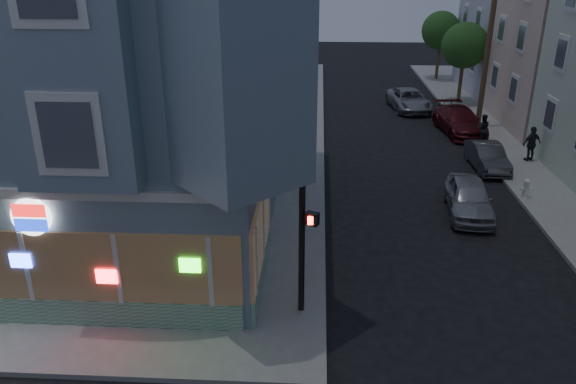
# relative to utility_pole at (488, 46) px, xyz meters

# --- Properties ---
(sidewalk_nw) EXTENTS (33.00, 42.00, 0.15)m
(sidewalk_nw) POSITION_rel_utility_pole_xyz_m (-25.50, -1.00, -4.72)
(sidewalk_nw) COLOR gray
(sidewalk_nw) RESTS_ON ground
(corner_building) EXTENTS (14.60, 14.60, 11.40)m
(corner_building) POSITION_rel_utility_pole_xyz_m (-18.00, -13.02, 1.02)
(corner_building) COLOR gray
(corner_building) RESTS_ON sidewalk_nw
(row_house_d) EXTENTS (12.00, 8.60, 10.50)m
(row_house_d) POSITION_rel_utility_pole_xyz_m (7.50, 10.00, 0.60)
(row_house_d) COLOR #A8A4B5
(row_house_d) RESTS_ON sidewalk_ne
(utility_pole) EXTENTS (2.20, 0.30, 9.00)m
(utility_pole) POSITION_rel_utility_pole_xyz_m (0.00, 0.00, 0.00)
(utility_pole) COLOR #4C3826
(utility_pole) RESTS_ON sidewalk_ne
(street_tree_near) EXTENTS (3.00, 3.00, 5.30)m
(street_tree_near) POSITION_rel_utility_pole_xyz_m (0.20, 6.00, -0.86)
(street_tree_near) COLOR #4C3826
(street_tree_near) RESTS_ON sidewalk_ne
(street_tree_far) EXTENTS (3.00, 3.00, 5.30)m
(street_tree_far) POSITION_rel_utility_pole_xyz_m (0.20, 14.00, -0.86)
(street_tree_far) COLOR #4C3826
(street_tree_far) RESTS_ON sidewalk_ne
(pedestrian_a) EXTENTS (0.76, 0.59, 1.55)m
(pedestrian_a) POSITION_rel_utility_pole_xyz_m (-0.61, -3.11, -3.87)
(pedestrian_a) COLOR black
(pedestrian_a) RESTS_ON sidewalk_ne
(pedestrian_b) EXTENTS (1.09, 0.77, 1.71)m
(pedestrian_b) POSITION_rel_utility_pole_xyz_m (1.00, -5.86, -3.79)
(pedestrian_b) COLOR #27242D
(pedestrian_b) RESTS_ON sidewalk_ne
(parked_car_a) EXTENTS (2.02, 4.17, 1.37)m
(parked_car_a) POSITION_rel_utility_pole_xyz_m (-3.40, -11.95, -4.11)
(parked_car_a) COLOR #94979B
(parked_car_a) RESTS_ON ground
(parked_car_b) EXTENTS (1.42, 3.72, 1.21)m
(parked_car_b) POSITION_rel_utility_pole_xyz_m (-1.30, -6.75, -4.19)
(parked_car_b) COLOR #3D3E42
(parked_car_b) RESTS_ON ground
(parked_car_c) EXTENTS (2.56, 5.14, 1.43)m
(parked_car_c) POSITION_rel_utility_pole_xyz_m (-1.30, -0.87, -4.08)
(parked_car_c) COLOR #52121A
(parked_car_c) RESTS_ON ground
(parked_car_d) EXTENTS (2.75, 4.99, 1.32)m
(parked_car_d) POSITION_rel_utility_pole_xyz_m (-3.40, 4.33, -4.14)
(parked_car_d) COLOR gray
(parked_car_d) RESTS_ON ground
(traffic_signal) EXTENTS (0.68, 0.60, 5.33)m
(traffic_signal) POSITION_rel_utility_pole_xyz_m (-9.68, -19.13, -1.04)
(traffic_signal) COLOR black
(traffic_signal) RESTS_ON sidewalk_nw
(fire_hydrant) EXTENTS (0.46, 0.27, 0.80)m
(fire_hydrant) POSITION_rel_utility_pole_xyz_m (-0.70, -10.47, -4.23)
(fire_hydrant) COLOR white
(fire_hydrant) RESTS_ON sidewalk_ne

